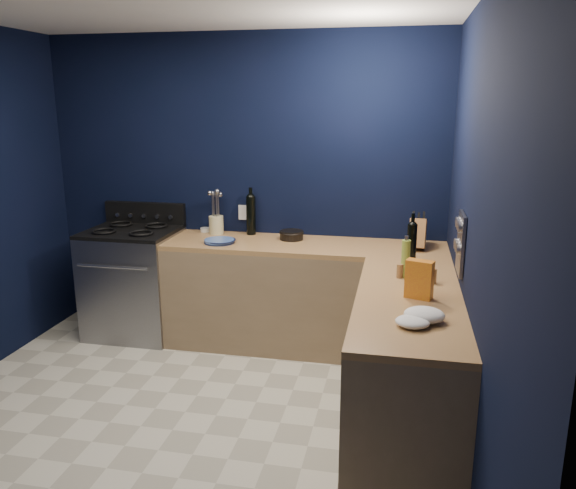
% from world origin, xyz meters
% --- Properties ---
extents(floor, '(3.50, 3.50, 0.02)m').
position_xyz_m(floor, '(0.00, 0.00, -0.01)').
color(floor, beige).
rests_on(floor, ground).
extents(wall_back, '(3.50, 0.02, 2.60)m').
position_xyz_m(wall_back, '(0.00, 1.76, 1.30)').
color(wall_back, black).
rests_on(wall_back, ground).
extents(wall_right, '(0.02, 3.50, 2.60)m').
position_xyz_m(wall_right, '(1.76, 0.00, 1.30)').
color(wall_right, black).
rests_on(wall_right, ground).
extents(cab_back, '(2.30, 0.63, 0.86)m').
position_xyz_m(cab_back, '(0.60, 1.44, 0.43)').
color(cab_back, '#886F50').
rests_on(cab_back, floor).
extents(top_back, '(2.30, 0.63, 0.04)m').
position_xyz_m(top_back, '(0.60, 1.44, 0.88)').
color(top_back, brown).
rests_on(top_back, cab_back).
extents(cab_right, '(0.63, 1.67, 0.86)m').
position_xyz_m(cab_right, '(1.44, 0.29, 0.43)').
color(cab_right, '#886F50').
rests_on(cab_right, floor).
extents(top_right, '(0.63, 1.67, 0.04)m').
position_xyz_m(top_right, '(1.44, 0.29, 0.88)').
color(top_right, brown).
rests_on(top_right, cab_right).
extents(gas_range, '(0.76, 0.66, 0.92)m').
position_xyz_m(gas_range, '(-0.93, 1.42, 0.46)').
color(gas_range, gray).
rests_on(gas_range, floor).
extents(oven_door, '(0.59, 0.02, 0.42)m').
position_xyz_m(oven_door, '(-0.93, 1.10, 0.45)').
color(oven_door, black).
rests_on(oven_door, gas_range).
extents(cooktop, '(0.76, 0.66, 0.03)m').
position_xyz_m(cooktop, '(-0.93, 1.42, 0.94)').
color(cooktop, black).
rests_on(cooktop, gas_range).
extents(backguard, '(0.76, 0.06, 0.20)m').
position_xyz_m(backguard, '(-0.93, 1.72, 1.04)').
color(backguard, black).
rests_on(backguard, gas_range).
extents(spice_panel, '(0.02, 0.28, 0.38)m').
position_xyz_m(spice_panel, '(1.74, 0.55, 1.18)').
color(spice_panel, gray).
rests_on(spice_panel, wall_right).
extents(wall_outlet, '(0.09, 0.02, 0.13)m').
position_xyz_m(wall_outlet, '(0.00, 1.74, 1.08)').
color(wall_outlet, white).
rests_on(wall_outlet, wall_back).
extents(plate_stack, '(0.26, 0.26, 0.03)m').
position_xyz_m(plate_stack, '(-0.09, 1.32, 0.92)').
color(plate_stack, '#3E64A1').
rests_on(plate_stack, top_back).
extents(ramekin, '(0.11, 0.11, 0.03)m').
position_xyz_m(ramekin, '(-0.35, 1.69, 0.92)').
color(ramekin, white).
rests_on(ramekin, top_back).
extents(utensil_crock, '(0.16, 0.16, 0.16)m').
position_xyz_m(utensil_crock, '(-0.22, 1.63, 0.98)').
color(utensil_crock, beige).
rests_on(utensil_crock, top_back).
extents(wine_bottle_back, '(0.10, 0.10, 0.33)m').
position_xyz_m(wine_bottle_back, '(0.08, 1.67, 1.07)').
color(wine_bottle_back, black).
rests_on(wine_bottle_back, top_back).
extents(lemon_basket, '(0.24, 0.24, 0.07)m').
position_xyz_m(lemon_basket, '(0.47, 1.56, 0.94)').
color(lemon_basket, black).
rests_on(lemon_basket, top_back).
extents(knife_block, '(0.15, 0.28, 0.28)m').
position_xyz_m(knife_block, '(1.50, 1.47, 1.01)').
color(knife_block, brown).
rests_on(knife_block, top_back).
extents(wine_bottle_right, '(0.09, 0.09, 0.28)m').
position_xyz_m(wine_bottle_right, '(1.45, 1.04, 1.04)').
color(wine_bottle_right, black).
rests_on(wine_bottle_right, top_right).
extents(oil_bottle, '(0.07, 0.07, 0.25)m').
position_xyz_m(oil_bottle, '(1.41, 0.69, 1.03)').
color(oil_bottle, '#93AF3F').
rests_on(oil_bottle, top_right).
extents(spice_jar_near, '(0.05, 0.05, 0.09)m').
position_xyz_m(spice_jar_near, '(1.37, 0.66, 0.95)').
color(spice_jar_near, olive).
rests_on(spice_jar_near, top_right).
extents(spice_jar_far, '(0.06, 0.06, 0.10)m').
position_xyz_m(spice_jar_far, '(1.58, 0.59, 0.95)').
color(spice_jar_far, olive).
rests_on(spice_jar_far, top_right).
extents(crouton_bag, '(0.17, 0.12, 0.23)m').
position_xyz_m(crouton_bag, '(1.49, 0.28, 1.02)').
color(crouton_bag, '#B93521').
rests_on(crouton_bag, top_right).
extents(towel_front, '(0.23, 0.20, 0.08)m').
position_xyz_m(towel_front, '(1.51, -0.09, 0.94)').
color(towel_front, white).
rests_on(towel_front, top_right).
extents(towel_end, '(0.22, 0.21, 0.05)m').
position_xyz_m(towel_end, '(1.45, -0.17, 0.93)').
color(towel_end, white).
rests_on(towel_end, top_right).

